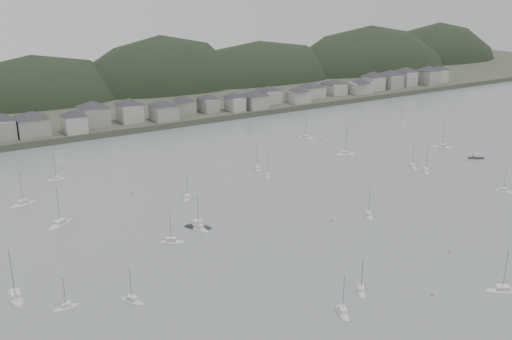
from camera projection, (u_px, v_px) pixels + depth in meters
ground at (417, 271)px, 140.44m from camera, size 900.00×900.00×0.00m
far_shore_land at (79, 91)px, 376.30m from camera, size 900.00×250.00×3.00m
forested_ridge at (100, 116)px, 362.22m from camera, size 851.55×103.94×102.57m
waterfront_town at (227, 99)px, 310.57m from camera, size 451.48×28.46×12.92m
sailboat_lead at (342, 313)px, 121.98m from camera, size 4.85×7.40×9.71m
moored_fleet at (258, 203)px, 183.93m from camera, size 267.99×147.25×13.32m
motor_launch_near at (476, 158)px, 232.87m from camera, size 7.49×6.20×3.75m
motor_launch_far at (198, 227)px, 165.73m from camera, size 8.08×8.23×4.02m
mooring_buoys at (281, 204)px, 183.30m from camera, size 183.26×145.22×0.70m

